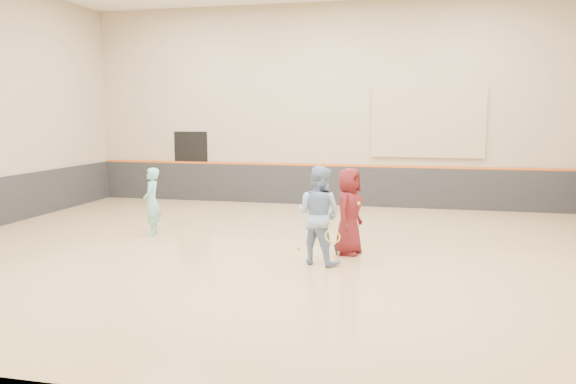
% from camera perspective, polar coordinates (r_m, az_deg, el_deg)
% --- Properties ---
extents(room, '(15.04, 12.04, 6.22)m').
position_cam_1_polar(room, '(11.20, -0.19, -1.99)').
color(room, tan).
rests_on(room, ground).
extents(wainscot_back, '(14.90, 0.04, 1.20)m').
position_cam_1_polar(wainscot_back, '(17.03, 4.35, 0.66)').
color(wainscot_back, '#232326').
rests_on(wainscot_back, floor).
extents(accent_stripe, '(14.90, 0.03, 0.06)m').
position_cam_1_polar(accent_stripe, '(16.96, 4.36, 2.73)').
color(accent_stripe, '#D85914').
rests_on(accent_stripe, wall_back).
extents(acoustic_panel, '(3.20, 0.08, 2.00)m').
position_cam_1_polar(acoustic_panel, '(16.70, 14.02, 6.84)').
color(acoustic_panel, tan).
rests_on(acoustic_panel, wall_back).
extents(doorway, '(1.10, 0.05, 2.20)m').
position_cam_1_polar(doorway, '(18.20, -9.80, 2.61)').
color(doorway, black).
rests_on(doorway, floor).
extents(girl, '(0.49, 0.63, 1.54)m').
position_cam_1_polar(girl, '(13.15, -13.67, -0.94)').
color(girl, '#7AD5CF').
rests_on(girl, floor).
extents(instructor, '(1.07, 0.95, 1.81)m').
position_cam_1_polar(instructor, '(10.30, 3.13, -2.35)').
color(instructor, '#7F9CC5').
rests_on(instructor, floor).
extents(young_man, '(0.72, 0.94, 1.71)m').
position_cam_1_polar(young_man, '(11.05, 6.19, -1.96)').
color(young_man, maroon).
rests_on(young_man, floor).
extents(held_racket, '(0.47, 0.47, 0.47)m').
position_cam_1_polar(held_racket, '(10.03, 4.55, -4.51)').
color(held_racket, '#CED42E').
rests_on(held_racket, instructor).
extents(spare_racket, '(0.76, 0.76, 0.08)m').
position_cam_1_polar(spare_racket, '(14.61, 3.83, -2.77)').
color(spare_racket, '#ABDC30').
rests_on(spare_racket, floor).
extents(ball_under_racket, '(0.07, 0.07, 0.07)m').
position_cam_1_polar(ball_under_racket, '(11.46, 1.07, -5.73)').
color(ball_under_racket, '#CEE034').
rests_on(ball_under_racket, floor).
extents(ball_in_hand, '(0.07, 0.07, 0.07)m').
position_cam_1_polar(ball_in_hand, '(10.79, 7.19, -1.16)').
color(ball_in_hand, '#C9DA32').
rests_on(ball_in_hand, young_man).
extents(ball_beside_spare, '(0.07, 0.07, 0.07)m').
position_cam_1_polar(ball_beside_spare, '(15.25, -4.38, -2.34)').
color(ball_beside_spare, gold).
rests_on(ball_beside_spare, floor).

